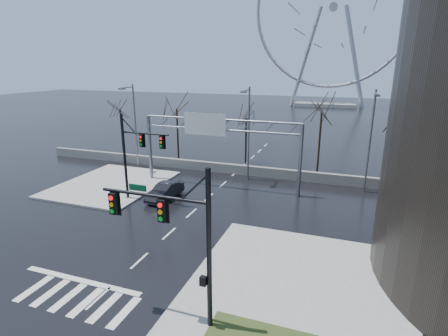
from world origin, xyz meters
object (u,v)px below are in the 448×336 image
at_px(sign_gantry, 216,138).
at_px(car, 165,191).
at_px(signal_mast_far, 135,150).
at_px(ferris_wheel, 333,14).
at_px(signal_mast_near, 181,231).

xyz_separation_m(sign_gantry, car, (-3.36, -4.74, -4.44)).
bearing_deg(signal_mast_far, ferris_wheel, 82.80).
bearing_deg(sign_gantry, ferris_wheel, 86.16).
distance_m(sign_gantry, ferris_wheel, 82.91).
relative_size(sign_gantry, ferris_wheel, 0.32).
xyz_separation_m(signal_mast_near, signal_mast_far, (-11.01, 13.00, -0.04)).
relative_size(signal_mast_far, sign_gantry, 0.49).
relative_size(signal_mast_near, signal_mast_far, 1.00).
height_order(signal_mast_far, ferris_wheel, ferris_wheel).
xyz_separation_m(signal_mast_far, car, (2.13, 1.26, -4.09)).
distance_m(signal_mast_near, ferris_wheel, 101.29).
relative_size(signal_mast_far, car, 1.77).
bearing_deg(sign_gantry, signal_mast_far, -132.47).
bearing_deg(signal_mast_far, car, 30.58).
bearing_deg(ferris_wheel, car, -95.88).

